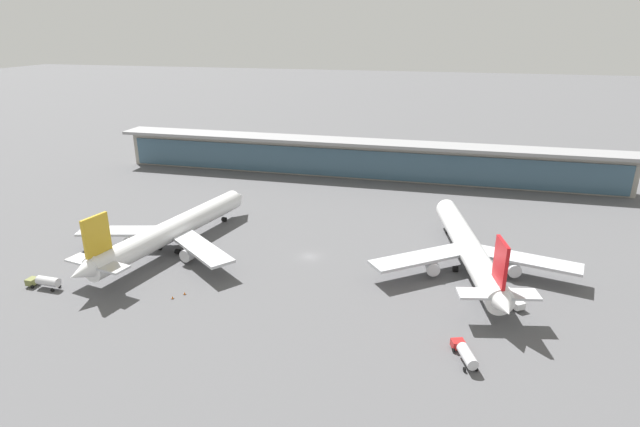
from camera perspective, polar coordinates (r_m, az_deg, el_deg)
The scene contains 9 objects.
ground_plane at distance 136.43m, azimuth -1.15°, elevation -4.83°, with size 1200.00×1200.00×0.00m, color #515154.
airliner_left_stand at distance 144.13m, azimuth -16.33°, elevation -1.85°, with size 50.21×66.22×17.76m.
airliner_centre_stand at distance 132.82m, azimuth 16.32°, elevation -3.77°, with size 50.23×66.23×17.76m.
service_truck_near_nose_red at distance 99.94m, azimuth 15.92°, elevation -14.80°, with size 4.99×8.86×2.95m.
service_truck_under_wing_olive at distance 136.30m, azimuth -28.43°, elevation -6.69°, with size 8.67×2.73×2.95m.
service_truck_mid_apron_white at distance 121.36m, azimuth 20.31°, elevation -8.68°, with size 6.13×7.27×3.10m.
terminal_building at distance 206.71m, azimuth 4.52°, elevation 6.20°, with size 204.27×12.80×15.20m.
safety_cone_alpha at distance 121.99m, azimuth -14.90°, elevation -8.62°, with size 0.62×0.62×0.70m.
safety_cone_bravo at distance 120.96m, azimuth -16.16°, elevation -9.02°, with size 0.62×0.62×0.70m.
Camera 1 is at (32.40, -119.24, 57.82)m, focal length 28.62 mm.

